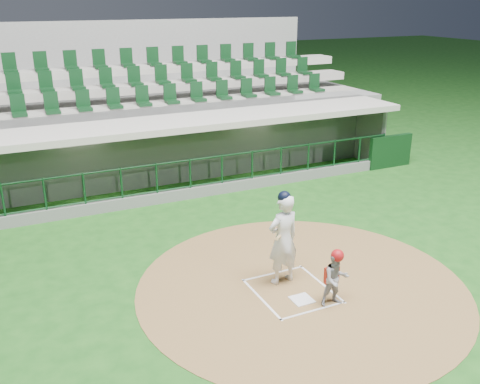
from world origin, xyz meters
name	(u,v)px	position (x,y,z in m)	size (l,w,h in m)	color
ground	(285,285)	(0.00, 0.00, 0.00)	(120.00, 120.00, 0.00)	#174B15
dirt_circle	(302,286)	(0.30, -0.20, 0.01)	(7.20, 7.20, 0.01)	brown
home_plate	(302,300)	(0.00, -0.70, 0.02)	(0.43, 0.43, 0.02)	silver
batter_box_chalk	(292,291)	(0.00, -0.30, 0.02)	(1.55, 1.80, 0.01)	white
dugout_structure	(171,154)	(0.01, 7.83, 0.96)	(16.40, 3.70, 3.00)	slate
seating_deck	(145,122)	(0.00, 10.91, 1.42)	(17.00, 6.72, 5.15)	slate
batter	(283,238)	(0.00, 0.16, 1.07)	(0.94, 0.94, 2.14)	white
catcher	(336,278)	(0.52, -1.11, 0.62)	(0.62, 0.52, 1.24)	#94949A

